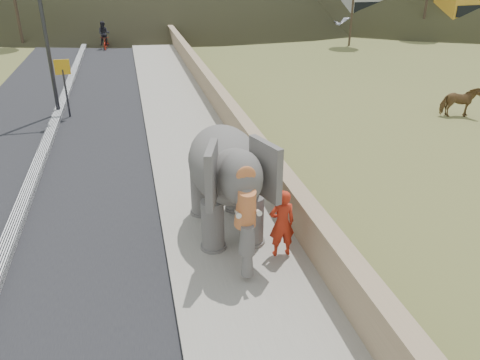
# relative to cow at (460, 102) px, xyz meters

# --- Properties ---
(ground) EXTENTS (160.00, 160.00, 0.00)m
(ground) POSITION_rel_cow_xyz_m (-11.36, -10.75, -0.64)
(ground) COLOR olive
(ground) RESTS_ON ground
(road) EXTENTS (7.00, 120.00, 0.03)m
(road) POSITION_rel_cow_xyz_m (-16.36, -0.75, -0.62)
(road) COLOR black
(road) RESTS_ON ground
(median) EXTENTS (0.35, 120.00, 0.22)m
(median) POSITION_rel_cow_xyz_m (-16.36, -0.75, -0.53)
(median) COLOR black
(median) RESTS_ON ground
(walkway) EXTENTS (3.00, 120.00, 0.15)m
(walkway) POSITION_rel_cow_xyz_m (-11.36, -0.75, -0.56)
(walkway) COLOR #9E9687
(walkway) RESTS_ON ground
(parapet) EXTENTS (0.30, 120.00, 1.10)m
(parapet) POSITION_rel_cow_xyz_m (-9.71, -0.75, -0.09)
(parapet) COLOR tan
(parapet) RESTS_ON ground
(signboard) EXTENTS (0.60, 0.08, 2.40)m
(signboard) POSITION_rel_cow_xyz_m (-15.86, 3.65, 1.01)
(signboard) COLOR #2D2D33
(signboard) RESTS_ON ground
(cow) EXTENTS (1.62, 0.99, 1.27)m
(cow) POSITION_rel_cow_xyz_m (0.00, 0.00, 0.00)
(cow) COLOR brown
(cow) RESTS_ON ground
(distant_car) EXTENTS (4.32, 1.95, 1.44)m
(distant_car) POSITION_rel_cow_xyz_m (6.81, 23.89, 0.08)
(distant_car) COLOR silver
(distant_car) RESTS_ON ground
(bus_white) EXTENTS (11.05, 2.71, 3.10)m
(bus_white) POSITION_rel_cow_xyz_m (11.89, 25.03, 0.91)
(bus_white) COLOR beige
(bus_white) RESTS_ON ground
(elephant_and_man) EXTENTS (2.15, 3.62, 2.62)m
(elephant_and_man) POSITION_rel_cow_xyz_m (-11.34, -6.76, 0.81)
(elephant_and_man) COLOR slate
(elephant_and_man) RESTS_ON ground
(motorcyclist) EXTENTS (0.90, 1.81, 1.96)m
(motorcyclist) POSITION_rel_cow_xyz_m (-14.74, 20.09, 0.13)
(motorcyclist) COLOR maroon
(motorcyclist) RESTS_ON ground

